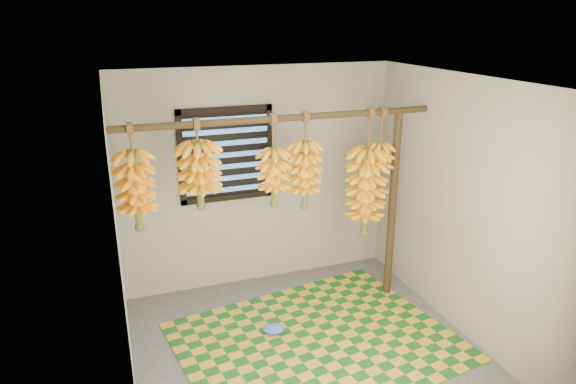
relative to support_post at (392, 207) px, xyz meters
name	(u,v)px	position (x,y,z in m)	size (l,w,h in m)	color
floor	(309,353)	(-1.20, -0.70, -1.00)	(3.00, 3.00, 0.01)	#444444
ceiling	(313,81)	(-1.20, -0.70, 1.40)	(3.00, 3.00, 0.01)	silver
wall_back	(258,178)	(-1.20, 0.80, 0.20)	(3.00, 0.01, 2.40)	gray
wall_left	(120,257)	(-2.71, -0.70, 0.20)	(0.01, 3.00, 2.40)	gray
wall_right	(462,208)	(0.30, -0.70, 0.20)	(0.01, 3.00, 2.40)	gray
window	(226,155)	(-1.55, 0.78, 0.50)	(1.00, 0.04, 1.00)	black
hanging_pole	(282,118)	(-1.20, 0.00, 1.00)	(0.06, 0.06, 3.00)	#3F2D18
support_post	(392,207)	(0.00, 0.00, 0.00)	(0.08, 0.08, 2.00)	#3F2D18
woven_mat	(317,341)	(-1.07, -0.58, -0.99)	(2.43, 1.95, 0.01)	#19551B
plastic_bag	(274,329)	(-1.41, -0.32, -0.95)	(0.21, 0.15, 0.09)	blue
banana_bunch_a	(136,191)	(-2.52, 0.00, 0.47)	(0.32, 0.32, 0.94)	brown
banana_bunch_b	(199,175)	(-1.97, 0.00, 0.54)	(0.37, 0.37, 0.81)	brown
banana_bunch_c	(274,177)	(-1.29, 0.00, 0.46)	(0.29, 0.29, 0.87)	brown
banana_bunch_d	(305,175)	(-0.98, 0.00, 0.45)	(0.31, 0.31, 0.94)	brown
banana_bunch_e	(366,192)	(-0.31, 0.00, 0.19)	(0.38, 0.38, 1.32)	brown
banana_bunch_f	(380,162)	(-0.18, 0.00, 0.50)	(0.26, 0.26, 0.77)	brown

